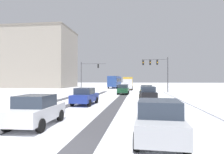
{
  "coord_description": "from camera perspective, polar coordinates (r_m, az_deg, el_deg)",
  "views": [
    {
      "loc": [
        3.6,
        -6.02,
        2.42
      ],
      "look_at": [
        0.0,
        22.76,
        2.8
      ],
      "focal_mm": 31.71,
      "sensor_mm": 36.0,
      "label": 1
    }
  ],
  "objects": [
    {
      "name": "car_dark_green_lead",
      "position": [
        32.74,
        3.28,
        -3.56
      ],
      "size": [
        1.88,
        4.12,
        1.62
      ],
      "color": "#194C2D",
      "rests_on": "ground"
    },
    {
      "name": "car_blue_fourth",
      "position": [
        19.33,
        -7.8,
        -5.5
      ],
      "size": [
        2.0,
        4.18,
        1.62
      ],
      "color": "#233899",
      "rests_on": "ground"
    },
    {
      "name": "sidewalk_kerb_right",
      "position": [
        21.92,
        25.79,
        -6.86
      ],
      "size": [
        4.0,
        35.77,
        0.12
      ],
      "primitive_type": "cube",
      "color": "white",
      "rests_on": "ground"
    },
    {
      "name": "ground_plane",
      "position": [
        7.42,
        -23.88,
        -19.74
      ],
      "size": [
        300.0,
        300.0,
        0.0
      ],
      "primitive_type": "plane",
      "color": "silver"
    },
    {
      "name": "car_white_fifth",
      "position": [
        11.18,
        -20.94,
        -8.95
      ],
      "size": [
        1.93,
        4.15,
        1.62
      ],
      "color": "silver",
      "rests_on": "ground"
    },
    {
      "name": "car_black_third",
      "position": [
        23.14,
        10.28,
        -4.71
      ],
      "size": [
        1.97,
        4.17,
        1.62
      ],
      "color": "black",
      "rests_on": "ground"
    },
    {
      "name": "car_yellow_cab_second",
      "position": [
        28.56,
        9.93,
        -3.96
      ],
      "size": [
        1.99,
        4.18,
        1.62
      ],
      "color": "yellow",
      "rests_on": "ground"
    },
    {
      "name": "traffic_signal_near_right",
      "position": [
        36.92,
        12.92,
        2.88
      ],
      "size": [
        4.69,
        0.59,
        6.5
      ],
      "color": "#47474C",
      "rests_on": "ground"
    },
    {
      "name": "traffic_signal_far_left",
      "position": [
        46.07,
        -6.96,
        1.73
      ],
      "size": [
        5.73,
        0.58,
        6.5
      ],
      "color": "#47474C",
      "rests_on": "ground"
    },
    {
      "name": "bus_oncoming",
      "position": [
        57.57,
        0.81,
        -1.17
      ],
      "size": [
        2.97,
        11.09,
        3.38
      ],
      "color": "#284793",
      "rests_on": "ground"
    },
    {
      "name": "office_building_far_left_block",
      "position": [
        68.8,
        -23.8,
        4.86
      ],
      "size": [
        30.15,
        15.39,
        18.12
      ],
      "color": "#A89E8E",
      "rests_on": "ground"
    },
    {
      "name": "wheel_track_left_lane",
      "position": [
        23.28,
        -8.73,
        -6.7
      ],
      "size": [
        0.87,
        35.77,
        0.01
      ],
      "primitive_type": "cube",
      "color": "#424247",
      "rests_on": "ground"
    },
    {
      "name": "car_silver_sixth",
      "position": [
        8.18,
        13.38,
        -12.04
      ],
      "size": [
        2.01,
        4.19,
        1.62
      ],
      "color": "#B7BABF",
      "rests_on": "ground"
    },
    {
      "name": "wheel_track_center",
      "position": [
        24.18,
        -15.06,
        -6.46
      ],
      "size": [
        1.02,
        35.77,
        0.01
      ],
      "primitive_type": "cube",
      "color": "#424247",
      "rests_on": "ground"
    },
    {
      "name": "wheel_track_right_lane",
      "position": [
        22.5,
        1.98,
        -6.92
      ],
      "size": [
        1.17,
        35.77,
        0.01
      ],
      "primitive_type": "cube",
      "color": "#424247",
      "rests_on": "ground"
    },
    {
      "name": "box_truck_delivery",
      "position": [
        47.41,
        4.62,
        -1.7
      ],
      "size": [
        2.39,
        7.43,
        3.02
      ],
      "color": "silver",
      "rests_on": "ground"
    }
  ]
}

